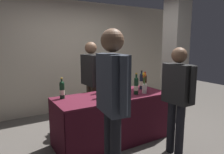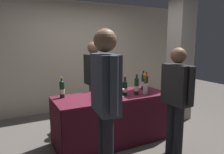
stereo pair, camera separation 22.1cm
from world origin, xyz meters
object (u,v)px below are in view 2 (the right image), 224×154
object	(u,v)px
concrete_pillar	(181,42)
featured_wine_bottle	(107,86)
display_bottle_0	(100,89)
taster_foreground_right	(176,94)
wine_glass_near_vendor	(122,91)
flower_vase	(145,87)
vendor_presenter	(94,76)
tasting_table	(112,109)

from	to	relation	value
concrete_pillar	featured_wine_bottle	xyz separation A→B (m)	(-1.80, -0.18, -0.73)
display_bottle_0	taster_foreground_right	bearing A→B (deg)	-44.36
wine_glass_near_vendor	taster_foreground_right	distance (m)	0.83
flower_vase	vendor_presenter	world-z (taller)	vendor_presenter
tasting_table	flower_vase	world-z (taller)	flower_vase
display_bottle_0	vendor_presenter	xyz separation A→B (m)	(0.24, 0.82, 0.08)
featured_wine_bottle	wine_glass_near_vendor	world-z (taller)	featured_wine_bottle
featured_wine_bottle	vendor_presenter	bearing A→B (deg)	87.27
wine_glass_near_vendor	display_bottle_0	bearing A→B (deg)	161.36
tasting_table	featured_wine_bottle	size ratio (longest dim) A/B	6.24
featured_wine_bottle	vendor_presenter	world-z (taller)	vendor_presenter
vendor_presenter	taster_foreground_right	world-z (taller)	vendor_presenter
wine_glass_near_vendor	taster_foreground_right	bearing A→B (deg)	-55.03
flower_vase	vendor_presenter	distance (m)	1.09
tasting_table	taster_foreground_right	distance (m)	1.09
wine_glass_near_vendor	taster_foreground_right	size ratio (longest dim) A/B	0.08
flower_vase	wine_glass_near_vendor	bearing A→B (deg)	178.66
featured_wine_bottle	display_bottle_0	size ratio (longest dim) A/B	0.96
tasting_table	flower_vase	xyz separation A→B (m)	(0.54, -0.17, 0.36)
concrete_pillar	taster_foreground_right	distance (m)	1.80
concrete_pillar	taster_foreground_right	bearing A→B (deg)	-136.18
featured_wine_bottle	vendor_presenter	xyz separation A→B (m)	(0.03, 0.65, 0.08)
tasting_table	featured_wine_bottle	distance (m)	0.38
display_bottle_0	flower_vase	distance (m)	0.78
tasting_table	vendor_presenter	bearing A→B (deg)	89.70
tasting_table	concrete_pillar	bearing A→B (deg)	9.78
tasting_table	flower_vase	bearing A→B (deg)	-17.56
taster_foreground_right	featured_wine_bottle	bearing A→B (deg)	30.56
concrete_pillar	wine_glass_near_vendor	bearing A→B (deg)	-164.43
vendor_presenter	taster_foreground_right	distance (m)	1.71
vendor_presenter	taster_foreground_right	bearing A→B (deg)	16.13
tasting_table	vendor_presenter	xyz separation A→B (m)	(0.00, 0.77, 0.45)
flower_vase	display_bottle_0	bearing A→B (deg)	170.90
wine_glass_near_vendor	tasting_table	bearing A→B (deg)	122.66
wine_glass_near_vendor	concrete_pillar	bearing A→B (deg)	15.57
flower_vase	vendor_presenter	size ratio (longest dim) A/B	0.22
display_bottle_0	wine_glass_near_vendor	distance (m)	0.36
concrete_pillar	display_bottle_0	distance (m)	2.16
tasting_table	wine_glass_near_vendor	distance (m)	0.38
wine_glass_near_vendor	flower_vase	distance (m)	0.44
display_bottle_0	flower_vase	world-z (taller)	flower_vase
featured_wine_bottle	tasting_table	bearing A→B (deg)	-77.66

